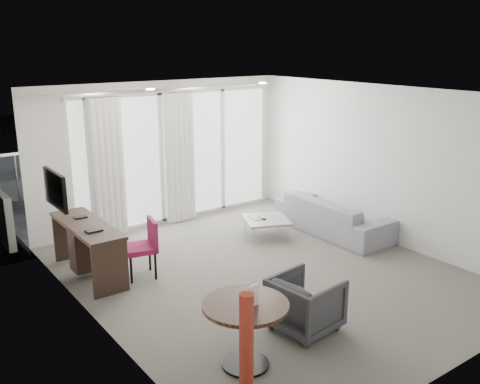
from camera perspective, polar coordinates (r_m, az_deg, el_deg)
floor at (r=7.90m, az=2.60°, el=-8.67°), size 5.00×6.00×0.00m
ceiling at (r=7.22m, az=2.86°, el=10.46°), size 5.00×6.00×0.00m
wall_left at (r=6.26m, az=-15.44°, el=-3.12°), size 0.00×6.00×2.60m
wall_right at (r=9.19m, az=14.98°, el=2.88°), size 0.00×6.00×2.60m
wall_front at (r=5.57m, az=22.54°, el=-6.17°), size 5.00×0.00×2.60m
window_panel at (r=10.05m, az=-6.66°, el=3.81°), size 4.00×0.02×2.38m
window_frame at (r=10.04m, az=-6.62°, el=3.80°), size 4.10×0.06×2.44m
curtain_left at (r=9.30m, az=-13.94°, el=2.46°), size 0.60×0.20×2.38m
curtain_right at (r=9.89m, az=-6.44°, el=3.62°), size 0.60×0.20×2.38m
curtain_track at (r=9.59m, az=-7.99°, el=10.74°), size 4.80×0.04×0.04m
downlight_a at (r=8.08m, az=-9.55°, el=10.76°), size 0.12×0.12×0.02m
downlight_b at (r=9.22m, az=2.41°, el=11.55°), size 0.12×0.12×0.02m
desk at (r=8.00m, az=-15.86°, el=-5.95°), size 0.52×1.66×0.78m
tv at (r=7.59m, az=-19.11°, el=0.25°), size 0.05×0.80×0.50m
desk_chair at (r=7.76m, az=-10.62°, el=-6.00°), size 0.55×0.53×0.85m
round_table at (r=5.69m, az=0.58°, el=-14.98°), size 1.11×1.11×0.71m
menu_card at (r=5.46m, az=1.43°, el=-12.02°), size 0.13×0.04×0.23m
red_lamp at (r=5.12m, az=0.68°, el=-16.30°), size 0.23×0.23×1.09m
tub_armchair at (r=6.38m, az=6.99°, el=-11.75°), size 0.80×0.79×0.66m
coffee_table at (r=9.26m, az=2.80°, el=-3.83°), size 0.96×0.96×0.33m
remote at (r=9.18m, az=2.32°, el=-2.70°), size 0.09×0.15×0.02m
magazine at (r=9.24m, az=1.86°, el=-2.57°), size 0.24×0.28×0.01m
sofa at (r=9.53m, az=9.88°, el=-2.48°), size 0.86×2.19×0.64m
terrace_slab at (r=11.67m, az=-10.16°, el=-1.04°), size 5.60×3.00×0.12m
rattan_chair_a at (r=11.62m, az=-7.31°, el=1.25°), size 0.60×0.60×0.75m
rattan_chair_b at (r=12.61m, az=-2.19°, el=2.61°), size 0.67×0.67×0.79m
rattan_table at (r=11.96m, az=-3.41°, el=1.19°), size 0.69×0.69×0.52m
balustrade at (r=12.81m, az=-13.16°, el=2.89°), size 5.50×0.06×1.05m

